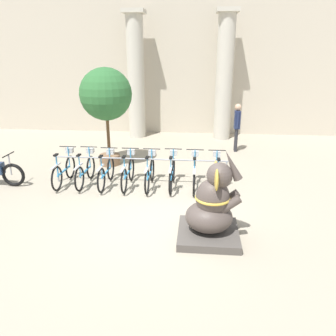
{
  "coord_description": "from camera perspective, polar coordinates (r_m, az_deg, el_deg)",
  "views": [
    {
      "loc": [
        0.82,
        -6.49,
        3.45
      ],
      "look_at": [
        0.17,
        0.54,
        1.0
      ],
      "focal_mm": 35.0,
      "sensor_mm": 36.0,
      "label": 1
    }
  ],
  "objects": [
    {
      "name": "bicycle_1",
      "position": [
        9.42,
        -14.15,
        -0.37
      ],
      "size": [
        0.48,
        1.64,
        0.99
      ],
      "color": "black",
      "rests_on": "ground_plane"
    },
    {
      "name": "column_left",
      "position": [
        14.37,
        -5.62,
        15.74
      ],
      "size": [
        0.88,
        0.88,
        5.16
      ],
      "color": "#BCB7A8",
      "rests_on": "ground_plane"
    },
    {
      "name": "potted_tree",
      "position": [
        10.58,
        -10.76,
        12.12
      ],
      "size": [
        1.63,
        1.63,
        3.11
      ],
      "color": "brown",
      "rests_on": "ground_plane"
    },
    {
      "name": "bicycle_7",
      "position": [
        8.89,
        8.51,
        -1.14
      ],
      "size": [
        0.48,
        1.64,
        0.99
      ],
      "color": "black",
      "rests_on": "ground_plane"
    },
    {
      "name": "person_pedestrian",
      "position": [
        12.43,
        11.93,
        7.69
      ],
      "size": [
        0.23,
        0.47,
        1.77
      ],
      "color": "#28282D",
      "rests_on": "ground_plane"
    },
    {
      "name": "bicycle_5",
      "position": [
        8.93,
        0.72,
        -0.84
      ],
      "size": [
        0.48,
        1.64,
        0.99
      ],
      "color": "black",
      "rests_on": "ground_plane"
    },
    {
      "name": "elephant_statue",
      "position": [
        6.44,
        7.61,
        -7.11
      ],
      "size": [
        1.2,
        1.2,
        1.84
      ],
      "color": "#4C4742",
      "rests_on": "ground_plane"
    },
    {
      "name": "bicycle_6",
      "position": [
        8.89,
        4.61,
        -1.01
      ],
      "size": [
        0.48,
        1.64,
        0.99
      ],
      "color": "black",
      "rests_on": "ground_plane"
    },
    {
      "name": "bicycle_0",
      "position": [
        9.61,
        -17.62,
        -0.31
      ],
      "size": [
        0.48,
        1.64,
        0.99
      ],
      "color": "black",
      "rests_on": "ground_plane"
    },
    {
      "name": "bicycle_4",
      "position": [
        8.95,
        -3.18,
        -0.84
      ],
      "size": [
        0.48,
        1.64,
        0.99
      ],
      "color": "black",
      "rests_on": "ground_plane"
    },
    {
      "name": "bike_rack",
      "position": [
        9.04,
        -4.99,
        0.86
      ],
      "size": [
        4.84,
        0.05,
        0.77
      ],
      "color": "gray",
      "rests_on": "ground_plane"
    },
    {
      "name": "ground_plane",
      "position": [
        7.4,
        -1.72,
        -8.68
      ],
      "size": [
        60.0,
        60.0,
        0.0
      ],
      "primitive_type": "plane",
      "color": "#9E937F"
    },
    {
      "name": "bicycle_3",
      "position": [
        9.06,
        -6.97,
        -0.69
      ],
      "size": [
        0.48,
        1.64,
        0.99
      ],
      "color": "black",
      "rests_on": "ground_plane"
    },
    {
      "name": "column_right",
      "position": [
        14.15,
        9.79,
        15.51
      ],
      "size": [
        0.88,
        0.88,
        5.16
      ],
      "color": "#BCB7A8",
      "rests_on": "ground_plane"
    },
    {
      "name": "building_facade",
      "position": [
        15.12,
        2.28,
        17.4
      ],
      "size": [
        20.0,
        0.2,
        6.0
      ],
      "color": "#BCB29E",
      "rests_on": "ground_plane"
    },
    {
      "name": "bicycle_2",
      "position": [
        9.2,
        -10.68,
        -0.59
      ],
      "size": [
        0.48,
        1.64,
        0.99
      ],
      "color": "black",
      "rests_on": "ground_plane"
    }
  ]
}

